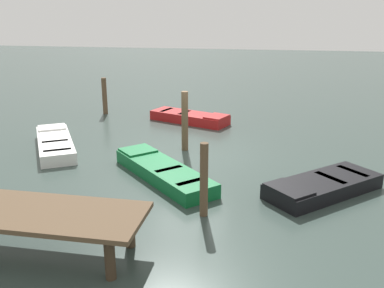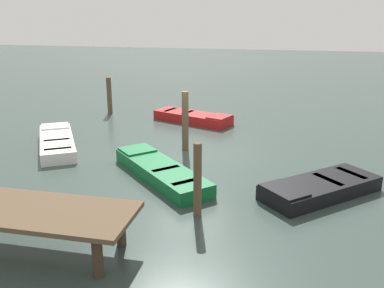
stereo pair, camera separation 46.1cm
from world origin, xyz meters
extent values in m
plane|color=#33423D|center=(0.00, 0.00, 0.00)|extent=(80.00, 80.00, 0.00)
cube|color=brown|center=(2.00, 6.69, 0.90)|extent=(4.50, 1.67, 0.10)
cylinder|color=#3C2E20|center=(0.21, 7.28, 0.42)|extent=(0.20, 0.20, 0.85)
cylinder|color=#3C2E20|center=(0.20, 6.13, 0.42)|extent=(0.20, 0.20, 0.85)
cube|color=silver|center=(4.84, 0.40, 0.20)|extent=(2.91, 3.84, 0.40)
cube|color=#334772|center=(4.84, 0.40, 0.34)|extent=(2.41, 3.22, 0.04)
cube|color=silver|center=(5.60, -0.87, 0.43)|extent=(1.29, 1.23, 0.06)
cube|color=navy|center=(4.69, 0.65, 0.38)|extent=(0.85, 0.62, 0.04)
cube|color=navy|center=(4.16, 1.55, 0.38)|extent=(0.85, 0.62, 0.04)
cube|color=maroon|center=(0.88, -4.23, 0.20)|extent=(3.66, 2.35, 0.40)
cube|color=black|center=(0.88, -4.23, 0.34)|extent=(3.08, 1.93, 0.04)
cube|color=maroon|center=(-0.38, -3.72, 0.43)|extent=(1.09, 1.23, 0.06)
cube|color=black|center=(1.12, -4.33, 0.38)|extent=(0.51, 0.89, 0.04)
cube|color=black|center=(2.02, -4.69, 0.38)|extent=(0.51, 0.89, 0.04)
cube|color=black|center=(-4.07, 2.60, 0.20)|extent=(3.34, 3.21, 0.40)
cube|color=gray|center=(-4.07, 2.60, 0.34)|extent=(2.78, 2.66, 0.04)
cube|color=black|center=(-3.11, 3.48, 0.43)|extent=(1.33, 1.36, 0.06)
cube|color=#776E5D|center=(-4.25, 2.44, 0.38)|extent=(0.83, 0.88, 0.04)
cube|color=#776E5D|center=(-4.93, 1.81, 0.38)|extent=(0.83, 0.88, 0.04)
cube|color=#0F602D|center=(0.43, 2.35, 0.20)|extent=(3.66, 3.73, 0.40)
cube|color=orange|center=(0.43, 2.35, 0.34)|extent=(3.05, 3.12, 0.04)
cube|color=#0F602D|center=(1.55, 1.19, 0.43)|extent=(1.34, 1.34, 0.06)
cube|color=#B06E1E|center=(0.22, 2.57, 0.38)|extent=(0.76, 0.74, 0.04)
cube|color=#B06E1E|center=(-0.57, 3.39, 0.38)|extent=(0.76, 0.74, 0.04)
cylinder|color=brown|center=(0.32, -0.37, 1.04)|extent=(0.23, 0.23, 2.08)
cylinder|color=brown|center=(-1.09, 4.46, 0.91)|extent=(0.20, 0.20, 1.83)
cylinder|color=brown|center=(5.09, -5.08, 0.85)|extent=(0.23, 0.23, 1.70)
camera|label=1|loc=(-2.47, 13.69, 4.76)|focal=40.04mm
camera|label=2|loc=(-2.92, 13.60, 4.76)|focal=40.04mm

